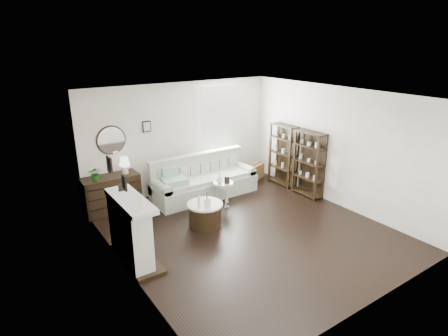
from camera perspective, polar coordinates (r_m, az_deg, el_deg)
room at (r=9.60m, az=-2.56°, el=6.63°), size 5.50×5.50×5.50m
fireplace at (r=6.66m, az=-14.00°, el=-9.52°), size 0.50×1.40×1.84m
shelf_unit_far at (r=9.86m, az=9.00°, el=1.99°), size 0.30×0.80×1.60m
shelf_unit_near at (r=9.27m, az=12.79°, el=0.61°), size 0.30×0.80×1.60m
sofa at (r=9.19m, az=-3.19°, el=-2.19°), size 2.58×0.89×1.00m
quilt at (r=8.62m, az=-7.57°, el=-2.01°), size 0.61×0.53×0.14m
suitcase at (r=10.26m, az=4.79°, el=-0.63°), size 0.67×0.43×0.42m
dresser at (r=8.69m, az=-16.77°, el=-3.75°), size 1.23×0.53×0.82m
table_lamp at (r=8.59m, az=-14.89°, el=0.41°), size 0.30×0.30×0.38m
potted_plant at (r=8.38m, az=-19.00°, el=-0.77°), size 0.34×0.32×0.30m
drum_table at (r=7.73m, az=-2.90°, el=-7.11°), size 0.73×0.73×0.50m
pedestal_table at (r=8.54m, az=-0.14°, el=-2.50°), size 0.47×0.47×0.57m
eiffel_drum at (r=7.66m, az=-2.62°, el=-4.52°), size 0.12×0.12×0.19m
bottle_drum at (r=7.42m, az=-3.82°, el=-5.03°), size 0.06×0.06×0.27m
card_frame_drum at (r=7.42m, az=-2.54°, el=-5.38°), size 0.14×0.08×0.18m
eiffel_ped at (r=8.56m, az=0.26°, el=-1.44°), size 0.11×0.11×0.18m
flask_ped at (r=8.45m, az=-0.68°, el=-1.44°), size 0.14×0.14×0.26m
card_frame_ped at (r=8.41m, az=0.45°, el=-1.92°), size 0.13×0.08×0.16m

